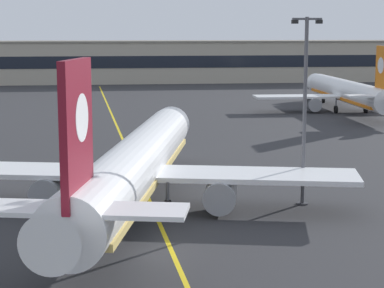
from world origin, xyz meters
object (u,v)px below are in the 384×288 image
(apron_lamp_post, at_px, (305,108))
(safety_cone_by_nose_gear, at_px, (148,162))
(airliner_background, at_px, (348,92))
(airliner_foreground, at_px, (135,165))

(apron_lamp_post, relative_size, safety_cone_by_nose_gear, 25.30)
(apron_lamp_post, xyz_separation_m, safety_cone_by_nose_gear, (-10.67, 16.87, -7.01))
(airliner_background, height_order, apron_lamp_post, apron_lamp_post)
(airliner_foreground, xyz_separation_m, apron_lamp_post, (12.56, 0.38, 3.90))
(airliner_foreground, bearing_deg, airliner_background, 57.74)
(airliner_foreground, height_order, safety_cone_by_nose_gear, airliner_foreground)
(airliner_foreground, distance_m, safety_cone_by_nose_gear, 17.64)
(airliner_foreground, bearing_deg, apron_lamp_post, 1.75)
(apron_lamp_post, bearing_deg, airliner_background, 67.61)
(airliner_foreground, xyz_separation_m, airliner_background, (35.71, 56.58, -0.28))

